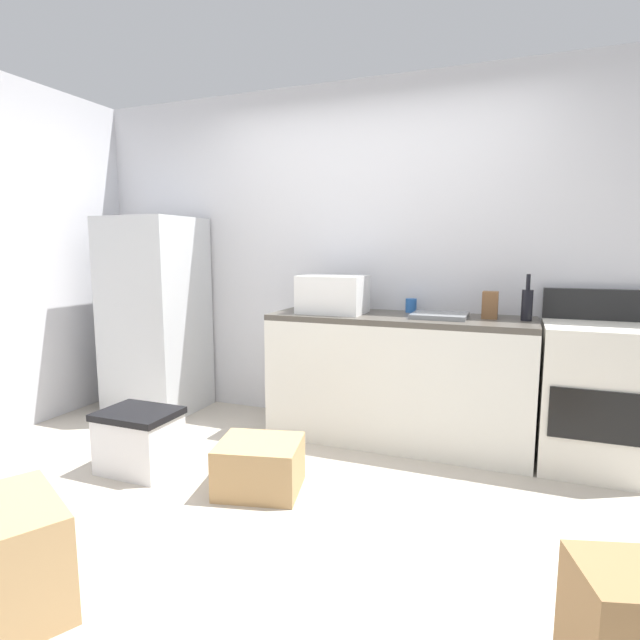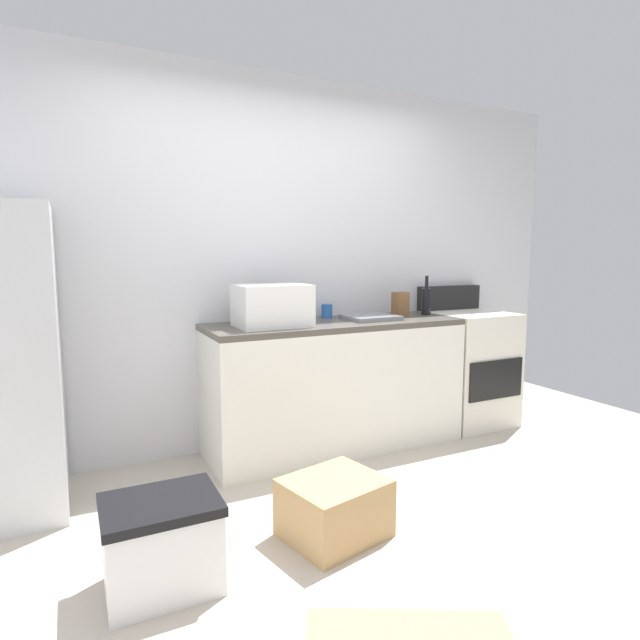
{
  "view_description": "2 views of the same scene",
  "coord_description": "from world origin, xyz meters",
  "px_view_note": "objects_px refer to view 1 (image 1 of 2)",
  "views": [
    {
      "loc": [
        1.05,
        -2.23,
        1.36
      ],
      "look_at": [
        -0.05,
        0.57,
        0.93
      ],
      "focal_mm": 28.28,
      "sensor_mm": 36.0,
      "label": 1
    },
    {
      "loc": [
        -1.35,
        -1.91,
        1.36
      ],
      "look_at": [
        -0.1,
        0.63,
        1.0
      ],
      "focal_mm": 28.69,
      "sensor_mm": 36.0,
      "label": 2
    }
  ],
  "objects_px": {
    "microwave": "(333,294)",
    "wine_bottle": "(527,304)",
    "refrigerator": "(156,316)",
    "stove_oven": "(592,394)",
    "storage_bin": "(139,440)",
    "knife_block": "(490,305)",
    "cardboard_box_small": "(260,466)",
    "coffee_mug": "(411,306)"
  },
  "relations": [
    {
      "from": "microwave",
      "to": "storage_bin",
      "type": "xyz_separation_m",
      "value": [
        -0.89,
        -1.04,
        -0.84
      ]
    },
    {
      "from": "knife_block",
      "to": "storage_bin",
      "type": "height_order",
      "value": "knife_block"
    },
    {
      "from": "knife_block",
      "to": "cardboard_box_small",
      "type": "bearing_deg",
      "value": -135.9
    },
    {
      "from": "stove_oven",
      "to": "cardboard_box_small",
      "type": "height_order",
      "value": "stove_oven"
    },
    {
      "from": "coffee_mug",
      "to": "refrigerator",
      "type": "bearing_deg",
      "value": -173.04
    },
    {
      "from": "stove_oven",
      "to": "microwave",
      "type": "height_order",
      "value": "microwave"
    },
    {
      "from": "refrigerator",
      "to": "wine_bottle",
      "type": "xyz_separation_m",
      "value": [
        2.87,
        0.1,
        0.2
      ]
    },
    {
      "from": "stove_oven",
      "to": "wine_bottle",
      "type": "bearing_deg",
      "value": 174.06
    },
    {
      "from": "refrigerator",
      "to": "storage_bin",
      "type": "distance_m",
      "value": 1.38
    },
    {
      "from": "stove_oven",
      "to": "storage_bin",
      "type": "bearing_deg",
      "value": -157.26
    },
    {
      "from": "cardboard_box_small",
      "to": "storage_bin",
      "type": "bearing_deg",
      "value": -177.31
    },
    {
      "from": "wine_bottle",
      "to": "coffee_mug",
      "type": "xyz_separation_m",
      "value": [
        -0.78,
        0.16,
        -0.06
      ]
    },
    {
      "from": "microwave",
      "to": "knife_block",
      "type": "relative_size",
      "value": 2.56
    },
    {
      "from": "coffee_mug",
      "to": "wine_bottle",
      "type": "bearing_deg",
      "value": -11.48
    },
    {
      "from": "knife_block",
      "to": "storage_bin",
      "type": "distance_m",
      "value": 2.4
    },
    {
      "from": "cardboard_box_small",
      "to": "knife_block",
      "type": "bearing_deg",
      "value": 44.1
    },
    {
      "from": "wine_bottle",
      "to": "storage_bin",
      "type": "bearing_deg",
      "value": -152.73
    },
    {
      "from": "wine_bottle",
      "to": "knife_block",
      "type": "distance_m",
      "value": 0.23
    },
    {
      "from": "storage_bin",
      "to": "coffee_mug",
      "type": "bearing_deg",
      "value": 42.42
    },
    {
      "from": "stove_oven",
      "to": "microwave",
      "type": "relative_size",
      "value": 2.39
    },
    {
      "from": "stove_oven",
      "to": "microwave",
      "type": "xyz_separation_m",
      "value": [
        -1.7,
        -0.04,
        0.57
      ]
    },
    {
      "from": "stove_oven",
      "to": "coffee_mug",
      "type": "xyz_separation_m",
      "value": [
        -1.18,
        0.2,
        0.48
      ]
    },
    {
      "from": "wine_bottle",
      "to": "cardboard_box_small",
      "type": "height_order",
      "value": "wine_bottle"
    },
    {
      "from": "knife_block",
      "to": "microwave",
      "type": "bearing_deg",
      "value": -174.42
    },
    {
      "from": "microwave",
      "to": "knife_block",
      "type": "bearing_deg",
      "value": 5.58
    },
    {
      "from": "refrigerator",
      "to": "stove_oven",
      "type": "height_order",
      "value": "refrigerator"
    },
    {
      "from": "microwave",
      "to": "wine_bottle",
      "type": "distance_m",
      "value": 1.3
    },
    {
      "from": "refrigerator",
      "to": "knife_block",
      "type": "distance_m",
      "value": 2.65
    },
    {
      "from": "refrigerator",
      "to": "storage_bin",
      "type": "relative_size",
      "value": 3.51
    },
    {
      "from": "coffee_mug",
      "to": "storage_bin",
      "type": "xyz_separation_m",
      "value": [
        -1.4,
        -1.28,
        -0.76
      ]
    },
    {
      "from": "microwave",
      "to": "cardboard_box_small",
      "type": "relative_size",
      "value": 1.01
    },
    {
      "from": "stove_oven",
      "to": "storage_bin",
      "type": "xyz_separation_m",
      "value": [
        -2.59,
        -1.08,
        -0.27
      ]
    },
    {
      "from": "cardboard_box_small",
      "to": "coffee_mug",
      "type": "bearing_deg",
      "value": 64.6
    },
    {
      "from": "microwave",
      "to": "wine_bottle",
      "type": "height_order",
      "value": "wine_bottle"
    },
    {
      "from": "wine_bottle",
      "to": "coffee_mug",
      "type": "height_order",
      "value": "wine_bottle"
    },
    {
      "from": "cardboard_box_small",
      "to": "refrigerator",
      "type": "bearing_deg",
      "value": 146.54
    },
    {
      "from": "refrigerator",
      "to": "stove_oven",
      "type": "distance_m",
      "value": 3.29
    },
    {
      "from": "knife_block",
      "to": "cardboard_box_small",
      "type": "height_order",
      "value": "knife_block"
    },
    {
      "from": "coffee_mug",
      "to": "microwave",
      "type": "bearing_deg",
      "value": -155.02
    },
    {
      "from": "stove_oven",
      "to": "cardboard_box_small",
      "type": "bearing_deg",
      "value": -149.46
    },
    {
      "from": "knife_block",
      "to": "stove_oven",
      "type": "bearing_deg",
      "value": -5.72
    },
    {
      "from": "refrigerator",
      "to": "knife_block",
      "type": "xyz_separation_m",
      "value": [
        2.64,
        0.12,
        0.18
      ]
    }
  ]
}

